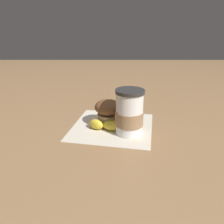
% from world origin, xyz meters
% --- Properties ---
extents(ground_plane, '(3.00, 3.00, 0.00)m').
position_xyz_m(ground_plane, '(0.00, 0.00, 0.00)').
color(ground_plane, '#936D47').
extents(paper_napkin, '(0.30, 0.30, 0.00)m').
position_xyz_m(paper_napkin, '(0.00, 0.00, 0.00)').
color(paper_napkin, beige).
rests_on(paper_napkin, ground_plane).
extents(coffee_cup, '(0.09, 0.09, 0.14)m').
position_xyz_m(coffee_cup, '(-0.05, 0.05, 0.07)').
color(coffee_cup, white).
rests_on(coffee_cup, paper_napkin).
extents(muffin, '(0.09, 0.09, 0.09)m').
position_xyz_m(muffin, '(0.02, -0.02, 0.05)').
color(muffin, beige).
rests_on(muffin, paper_napkin).
extents(banana, '(0.15, 0.06, 0.03)m').
position_xyz_m(banana, '(0.00, 0.02, 0.02)').
color(banana, yellow).
rests_on(banana, paper_napkin).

